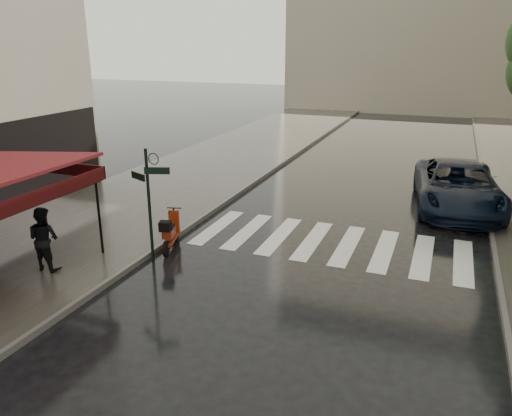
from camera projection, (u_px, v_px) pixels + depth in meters
The scene contains 9 objects.
ground at pixel (125, 325), 10.47m from camera, with size 120.00×120.00×0.00m, color black.
sidewalk_near at pixel (199, 172), 22.60m from camera, with size 6.00×60.00×0.12m, color #38332D.
curb_near at pixel (262, 178), 21.55m from camera, with size 0.12×60.00×0.16m, color #595651.
curb_far at pixel (486, 200), 18.48m from camera, with size 0.12×60.00×0.16m, color #595651.
crosswalk at pixel (330, 243), 14.74m from camera, with size 7.85×3.20×0.01m.
signpost at pixel (149, 197), 12.95m from camera, with size 1.17×0.29×3.10m.
pedestrian_terrace at pixel (44, 239), 12.54m from camera, with size 0.80×0.63×1.66m, color black.
scooter at pixel (170, 233), 14.17m from camera, with size 0.71×1.57×1.06m.
parked_car at pixel (458, 186), 17.52m from camera, with size 2.73×5.92×1.64m, color black.
Camera 1 is at (5.90, -7.52, 5.65)m, focal length 35.00 mm.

